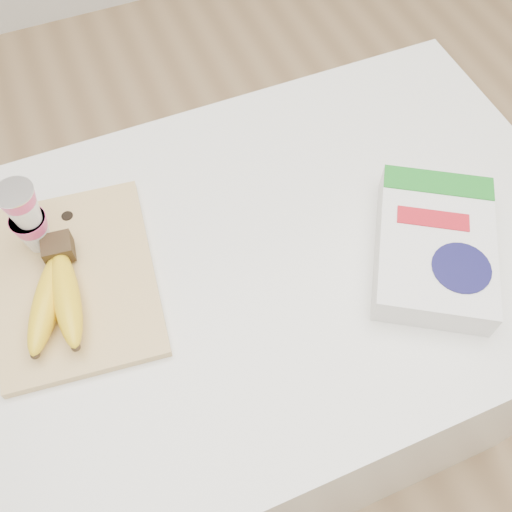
{
  "coord_description": "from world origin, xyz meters",
  "views": [
    {
      "loc": [
        -0.22,
        -0.47,
        1.67
      ],
      "look_at": [
        -0.04,
        -0.02,
        0.88
      ],
      "focal_mm": 40.0,
      "sensor_mm": 36.0,
      "label": 1
    }
  ],
  "objects_px": {
    "table": "(267,346)",
    "cutting_board": "(76,279)",
    "cereal_box": "(434,246)",
    "bananas": "(57,294)",
    "yogurt_stack": "(27,217)"
  },
  "relations": [
    {
      "from": "table",
      "to": "cutting_board",
      "type": "distance_m",
      "value": 0.54
    },
    {
      "from": "table",
      "to": "cereal_box",
      "type": "bearing_deg",
      "value": -24.15
    },
    {
      "from": "bananas",
      "to": "cutting_board",
      "type": "bearing_deg",
      "value": 49.63
    },
    {
      "from": "cutting_board",
      "to": "cereal_box",
      "type": "height_order",
      "value": "cereal_box"
    },
    {
      "from": "cutting_board",
      "to": "yogurt_stack",
      "type": "height_order",
      "value": "yogurt_stack"
    },
    {
      "from": "table",
      "to": "cutting_board",
      "type": "bearing_deg",
      "value": 167.65
    },
    {
      "from": "yogurt_stack",
      "to": "bananas",
      "type": "bearing_deg",
      "value": -87.08
    },
    {
      "from": "bananas",
      "to": "yogurt_stack",
      "type": "bearing_deg",
      "value": 92.92
    },
    {
      "from": "bananas",
      "to": "yogurt_stack",
      "type": "height_order",
      "value": "yogurt_stack"
    },
    {
      "from": "table",
      "to": "yogurt_stack",
      "type": "relative_size",
      "value": 7.86
    },
    {
      "from": "table",
      "to": "cereal_box",
      "type": "relative_size",
      "value": 3.37
    },
    {
      "from": "cutting_board",
      "to": "bananas",
      "type": "xyz_separation_m",
      "value": [
        -0.03,
        -0.04,
        0.03
      ]
    },
    {
      "from": "table",
      "to": "bananas",
      "type": "height_order",
      "value": "bananas"
    },
    {
      "from": "table",
      "to": "cereal_box",
      "type": "xyz_separation_m",
      "value": [
        0.25,
        -0.11,
        0.45
      ]
    },
    {
      "from": "table",
      "to": "cereal_box",
      "type": "height_order",
      "value": "cereal_box"
    }
  ]
}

